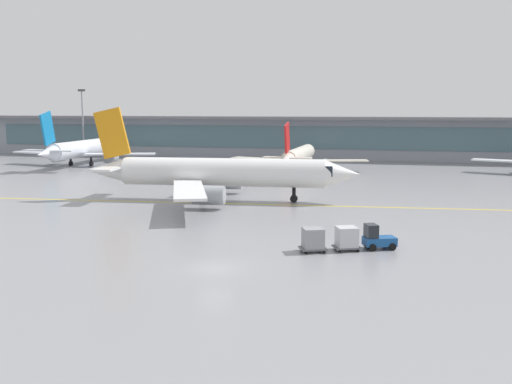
% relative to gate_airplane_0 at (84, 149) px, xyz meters
% --- Properties ---
extents(ground_plane, '(400.00, 400.00, 0.00)m').
position_rel_gate_airplane_0_xyz_m(ground_plane, '(48.06, -65.67, -3.29)').
color(ground_plane, gray).
extents(taxiway_centreline_stripe, '(109.60, 10.12, 0.01)m').
position_rel_gate_airplane_0_xyz_m(taxiway_centreline_stripe, '(40.14, -38.55, -3.29)').
color(taxiway_centreline_stripe, yellow).
rests_on(taxiway_centreline_stripe, ground_plane).
extents(terminal_concourse, '(178.50, 11.00, 9.60)m').
position_rel_gate_airplane_0_xyz_m(terminal_concourse, '(48.06, 25.93, 1.62)').
color(terminal_concourse, '#8C939E').
rests_on(terminal_concourse, ground_plane).
extents(gate_airplane_0, '(30.84, 33.14, 10.99)m').
position_rel_gate_airplane_0_xyz_m(gate_airplane_0, '(0.00, 0.00, 0.00)').
color(gate_airplane_0, silver).
rests_on(gate_airplane_0, ground_plane).
extents(gate_airplane_1, '(25.89, 27.80, 9.22)m').
position_rel_gate_airplane_0_xyz_m(gate_airplane_1, '(43.94, 0.18, -0.53)').
color(gate_airplane_1, silver).
rests_on(gate_airplane_1, ground_plane).
extents(taxiing_regional_jet, '(35.22, 32.61, 11.66)m').
position_rel_gate_airplane_0_xyz_m(taxiing_regional_jet, '(39.68, -36.59, 0.20)').
color(taxiing_regional_jet, white).
rests_on(taxiing_regional_jet, ground_plane).
extents(baggage_tug, '(2.94, 2.37, 2.10)m').
position_rel_gate_airplane_0_xyz_m(baggage_tug, '(59.37, -57.15, -2.40)').
color(baggage_tug, '#194C8C').
rests_on(baggage_tug, ground_plane).
extents(cargo_dolly_lead, '(2.55, 2.28, 1.94)m').
position_rel_gate_airplane_0_xyz_m(cargo_dolly_lead, '(56.96, -58.15, -2.24)').
color(cargo_dolly_lead, '#595B60').
rests_on(cargo_dolly_lead, ground_plane).
extents(cargo_dolly_trailing, '(2.55, 2.28, 1.94)m').
position_rel_gate_airplane_0_xyz_m(cargo_dolly_trailing, '(54.34, -59.23, -2.24)').
color(cargo_dolly_trailing, '#595B60').
rests_on(cargo_dolly_trailing, ground_plane).
extents(apron_light_mast_0, '(1.80, 0.36, 15.85)m').
position_rel_gate_airplane_0_xyz_m(apron_light_mast_0, '(-10.37, 17.98, 5.33)').
color(apron_light_mast_0, gray).
rests_on(apron_light_mast_0, ground_plane).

